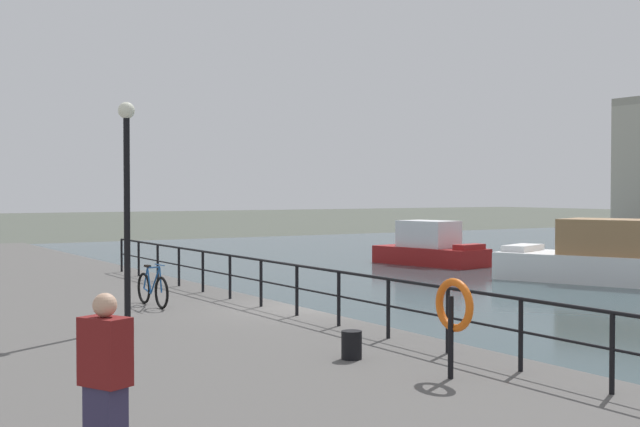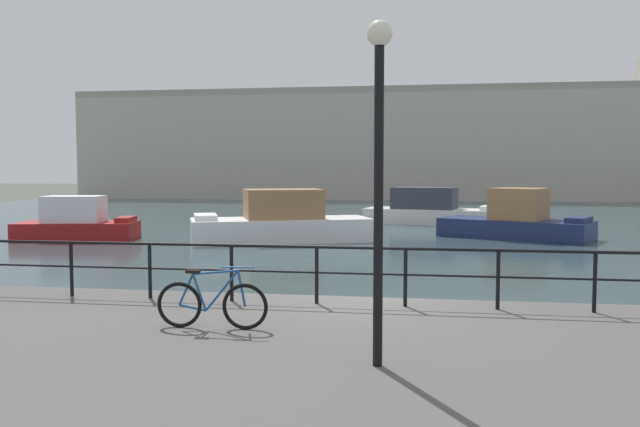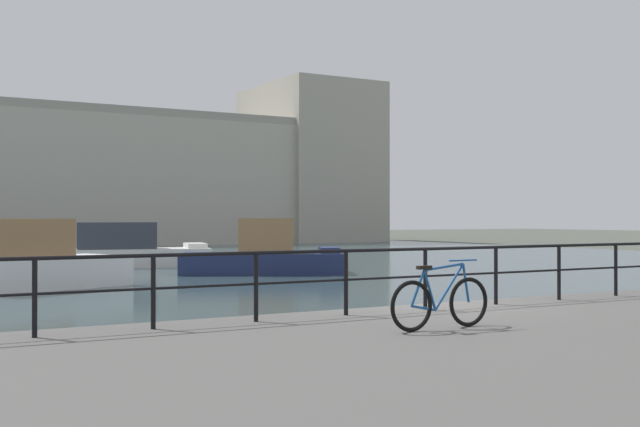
% 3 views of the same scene
% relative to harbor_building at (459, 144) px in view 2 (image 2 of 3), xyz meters
% --- Properties ---
extents(ground_plane, '(240.00, 240.00, 0.00)m').
position_rel_harbor_building_xyz_m(ground_plane, '(-5.68, -60.32, -6.02)').
color(ground_plane, '#4C5147').
extents(water_basin, '(80.00, 60.00, 0.01)m').
position_rel_harbor_building_xyz_m(water_basin, '(-5.68, -30.12, -6.01)').
color(water_basin, '#33474C').
rests_on(water_basin, ground_plane).
extents(harbor_building, '(72.75, 14.28, 15.99)m').
position_rel_harbor_building_xyz_m(harbor_building, '(0.00, 0.00, 0.00)').
color(harbor_building, '#B2AD9E').
rests_on(harbor_building, ground_plane).
extents(moored_cabin_cruiser, '(7.34, 5.47, 2.38)m').
position_rel_harbor_building_xyz_m(moored_cabin_cruiser, '(0.14, -41.37, -5.18)').
color(moored_cabin_cruiser, navy).
rests_on(moored_cabin_cruiser, water_basin).
extents(moored_red_daysailer, '(8.51, 5.57, 2.37)m').
position_rel_harbor_building_xyz_m(moored_red_daysailer, '(-10.69, -44.34, -5.12)').
color(moored_red_daysailer, white).
rests_on(moored_red_daysailer, water_basin).
extents(moored_white_yacht, '(8.37, 4.31, 2.19)m').
position_rel_harbor_building_xyz_m(moored_white_yacht, '(-3.78, -33.81, -5.16)').
color(moored_white_yacht, white).
rests_on(moored_white_yacht, water_basin).
extents(moored_blue_motorboat, '(5.69, 3.13, 2.04)m').
position_rel_harbor_building_xyz_m(moored_blue_motorboat, '(-20.23, -45.06, -5.23)').
color(moored_blue_motorboat, maroon).
rests_on(moored_blue_motorboat, water_basin).
extents(quay_railing, '(21.13, 0.07, 1.08)m').
position_rel_harbor_building_xyz_m(quay_railing, '(-5.56, -61.07, -4.47)').
color(quay_railing, black).
rests_on(quay_railing, quay_promenade).
extents(parked_bicycle, '(1.77, 0.11, 0.98)m').
position_rel_harbor_building_xyz_m(parked_bicycle, '(-7.69, -63.14, -4.82)').
color(parked_bicycle, black).
rests_on(parked_bicycle, quay_promenade).
extents(quay_lamp_post, '(0.32, 0.32, 4.29)m').
position_rel_harbor_building_xyz_m(quay_lamp_post, '(-5.03, -64.62, -2.44)').
color(quay_lamp_post, black).
rests_on(quay_lamp_post, quay_promenade).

